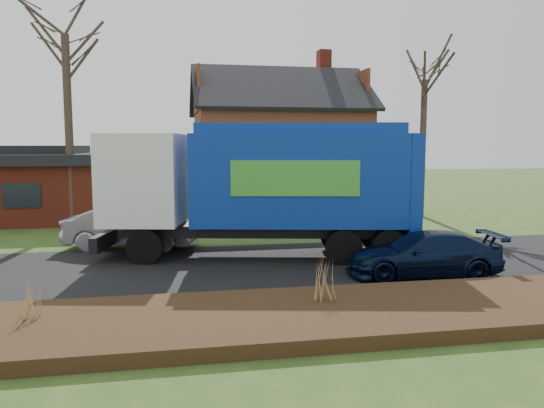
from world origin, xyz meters
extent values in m
plane|color=#294717|center=(0.00, 0.00, 0.00)|extent=(120.00, 120.00, 0.00)
cube|color=black|center=(0.00, 0.00, 0.01)|extent=(80.00, 7.00, 0.02)
cube|color=black|center=(0.00, -5.30, 0.15)|extent=(80.00, 3.50, 0.30)
cube|color=beige|center=(2.00, 14.00, 1.35)|extent=(9.00, 7.50, 2.70)
cube|color=#542718|center=(2.00, 14.00, 4.10)|extent=(9.00, 7.50, 2.80)
cube|color=maroon|center=(5.00, 15.00, 8.46)|extent=(0.70, 0.90, 1.60)
cube|color=beige|center=(-4.20, 13.50, 1.30)|extent=(3.50, 5.50, 2.60)
cube|color=black|center=(-4.20, 13.50, 2.72)|extent=(3.90, 5.90, 0.24)
cube|color=maroon|center=(-12.00, 13.00, 1.40)|extent=(9.00, 7.50, 2.80)
cube|color=black|center=(-12.00, 13.00, 3.05)|extent=(9.80, 8.20, 0.50)
cube|color=black|center=(-12.00, 13.00, 3.50)|extent=(7.00, 6.00, 0.40)
cylinder|color=black|center=(-4.79, 1.02, 0.57)|extent=(1.19, 0.60, 1.14)
cylinder|color=black|center=(-4.33, 3.26, 0.57)|extent=(1.19, 0.60, 1.14)
cylinder|color=black|center=(1.31, -0.23, 0.57)|extent=(1.19, 0.60, 1.14)
cylinder|color=black|center=(1.77, 2.01, 0.57)|extent=(1.19, 0.60, 1.14)
cylinder|color=black|center=(2.70, -0.52, 0.57)|extent=(1.19, 0.60, 1.14)
cylinder|color=black|center=(3.16, 1.73, 0.57)|extent=(1.19, 0.60, 1.14)
cube|color=black|center=(-0.82, 1.37, 0.93)|extent=(9.46, 3.17, 0.38)
cube|color=white|center=(-4.83, 2.20, 2.62)|extent=(3.01, 3.18, 2.95)
cube|color=black|center=(-6.00, 2.44, 2.78)|extent=(0.57, 2.37, 0.98)
cube|color=black|center=(-6.11, 2.46, 0.60)|extent=(0.82, 2.73, 0.49)
cube|color=navy|center=(0.20, 1.17, 2.62)|extent=(7.28, 4.05, 2.95)
cube|color=navy|center=(0.20, 1.17, 4.26)|extent=(6.90, 3.67, 0.33)
cube|color=navy|center=(3.67, 0.45, 2.51)|extent=(0.93, 2.80, 3.17)
cube|color=green|center=(-0.24, -0.16, 2.73)|extent=(3.86, 0.83, 1.09)
cube|color=green|center=(0.32, 2.56, 2.73)|extent=(3.86, 0.83, 1.09)
imported|color=#95969B|center=(-5.39, 3.78, 0.77)|extent=(4.94, 2.58, 1.55)
imported|color=black|center=(3.10, -1.99, 0.64)|extent=(4.54, 2.20, 1.27)
cylinder|color=#3E3025|center=(-8.43, 9.41, 4.29)|extent=(0.36, 0.36, 8.59)
cylinder|color=#3E3225|center=(8.94, 9.99, 3.53)|extent=(0.32, 0.32, 7.07)
cylinder|color=#433528|center=(6.22, 22.97, 3.79)|extent=(0.29, 0.29, 7.59)
cone|color=#AE874C|center=(-6.71, -4.86, 0.71)|extent=(0.04, 0.04, 0.82)
cone|color=#AE874C|center=(-6.85, -4.86, 0.71)|extent=(0.04, 0.04, 0.82)
cone|color=#AE874C|center=(-6.57, -4.86, 0.71)|extent=(0.04, 0.04, 0.82)
cone|color=#AE874C|center=(-6.71, -4.75, 0.71)|extent=(0.04, 0.04, 0.82)
cone|color=#AE874C|center=(-6.71, -4.97, 0.71)|extent=(0.04, 0.04, 0.82)
cone|color=#9E7446|center=(-0.63, -4.76, 0.80)|extent=(0.04, 0.04, 0.99)
cone|color=#9E7446|center=(-0.79, -4.76, 0.80)|extent=(0.04, 0.04, 0.99)
cone|color=#9E7446|center=(-0.47, -4.76, 0.80)|extent=(0.04, 0.04, 0.99)
cone|color=#9E7446|center=(-0.63, -4.63, 0.80)|extent=(0.04, 0.04, 0.99)
cone|color=#9E7446|center=(-0.63, -4.88, 0.80)|extent=(0.04, 0.04, 0.99)
camera|label=1|loc=(-3.89, -15.81, 3.74)|focal=35.00mm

